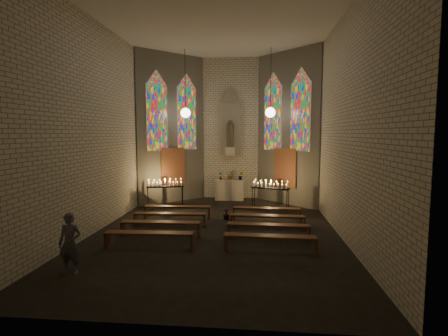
{
  "coord_description": "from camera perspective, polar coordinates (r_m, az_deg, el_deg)",
  "views": [
    {
      "loc": [
        1.33,
        -11.58,
        3.29
      ],
      "look_at": [
        0.12,
        1.16,
        2.01
      ],
      "focal_mm": 28.0,
      "sensor_mm": 36.0,
      "label": 1
    }
  ],
  "objects": [
    {
      "name": "flower_vase_center",
      "position": [
        17.26,
        1.0,
        -1.26
      ],
      "size": [
        0.4,
        0.36,
        0.39
      ],
      "primitive_type": "imported",
      "rotation": [
        0.0,
        0.0,
        -0.17
      ],
      "color": "#4C723F",
      "rests_on": "altar"
    },
    {
      "name": "pew_right_3",
      "position": [
        9.89,
        7.49,
        -11.35
      ],
      "size": [
        2.54,
        0.44,
        0.49
      ],
      "rotation": [
        0.0,
        0.0,
        -0.03
      ],
      "color": "#4E2916",
      "rests_on": "ground"
    },
    {
      "name": "altar",
      "position": [
        17.3,
        0.93,
        -3.56
      ],
      "size": [
        1.4,
        0.6,
        1.0
      ],
      "primitive_type": "cube",
      "color": "beige",
      "rests_on": "ground"
    },
    {
      "name": "visitor",
      "position": [
        9.09,
        -23.84,
        -11.2
      ],
      "size": [
        0.55,
        0.38,
        1.44
      ],
      "primitive_type": "imported",
      "rotation": [
        0.0,
        0.0,
        0.07
      ],
      "color": "#504F5A",
      "rests_on": "ground"
    },
    {
      "name": "votive_stand_right",
      "position": [
        15.11,
        7.59,
        -2.93
      ],
      "size": [
        1.67,
        0.91,
        1.2
      ],
      "rotation": [
        0.0,
        0.0,
        -0.34
      ],
      "color": "black",
      "rests_on": "ground"
    },
    {
      "name": "pew_right_2",
      "position": [
        11.05,
        7.26,
        -9.53
      ],
      "size": [
        2.54,
        0.44,
        0.49
      ],
      "rotation": [
        0.0,
        0.0,
        -0.03
      ],
      "color": "#4E2916",
      "rests_on": "ground"
    },
    {
      "name": "pew_left_2",
      "position": [
        11.45,
        -10.28,
        -9.03
      ],
      "size": [
        2.54,
        0.44,
        0.49
      ],
      "rotation": [
        0.0,
        0.0,
        0.03
      ],
      "color": "#4E2916",
      "rests_on": "ground"
    },
    {
      "name": "pew_left_0",
      "position": [
        13.71,
        -7.56,
        -6.53
      ],
      "size": [
        2.54,
        0.44,
        0.49
      ],
      "rotation": [
        0.0,
        0.0,
        0.03
      ],
      "color": "#4E2916",
      "rests_on": "ground"
    },
    {
      "name": "pew_left_3",
      "position": [
        10.34,
        -12.1,
        -10.68
      ],
      "size": [
        2.54,
        0.44,
        0.49
      ],
      "rotation": [
        0.0,
        0.0,
        0.03
      ],
      "color": "#4E2916",
      "rests_on": "ground"
    },
    {
      "name": "pew_left_1",
      "position": [
        12.57,
        -8.79,
        -7.67
      ],
      "size": [
        2.54,
        0.44,
        0.49
      ],
      "rotation": [
        0.0,
        0.0,
        0.03
      ],
      "color": "#4E2916",
      "rests_on": "ground"
    },
    {
      "name": "votive_stand_left",
      "position": [
        15.73,
        -9.59,
        -2.67
      ],
      "size": [
        1.66,
        0.86,
        1.19
      ],
      "rotation": [
        0.0,
        0.0,
        0.31
      ],
      "color": "black",
      "rests_on": "ground"
    },
    {
      "name": "pew_right_0",
      "position": [
        13.38,
        6.93,
        -6.83
      ],
      "size": [
        2.54,
        0.44,
        0.49
      ],
      "rotation": [
        0.0,
        0.0,
        -0.03
      ],
      "color": "#4E2916",
      "rests_on": "ground"
    },
    {
      "name": "floor",
      "position": [
        12.11,
        -1.12,
        -10.06
      ],
      "size": [
        12.0,
        12.0,
        0.0
      ],
      "primitive_type": "plane",
      "color": "black",
      "rests_on": "ground"
    },
    {
      "name": "pew_right_1",
      "position": [
        12.21,
        7.08,
        -8.05
      ],
      "size": [
        2.54,
        0.44,
        0.49
      ],
      "rotation": [
        0.0,
        0.0,
        -0.03
      ],
      "color": "#4E2916",
      "rests_on": "ground"
    },
    {
      "name": "flower_vase_right",
      "position": [
        17.11,
        2.75,
        -1.27
      ],
      "size": [
        0.26,
        0.22,
        0.42
      ],
      "primitive_type": "imported",
      "rotation": [
        0.0,
        0.0,
        0.15
      ],
      "color": "#4C723F",
      "rests_on": "altar"
    },
    {
      "name": "room",
      "position": [
        15.01,
        0.32,
        7.34
      ],
      "size": [
        8.22,
        12.43,
        7.0
      ],
      "color": "beige",
      "rests_on": "ground"
    },
    {
      "name": "aisle_flower_pot",
      "position": [
        13.46,
        0.39,
        -7.49
      ],
      "size": [
        0.32,
        0.32,
        0.43
      ],
      "primitive_type": "imported",
      "rotation": [
        0.0,
        0.0,
        -0.43
      ],
      "color": "#4C723F",
      "rests_on": "ground"
    },
    {
      "name": "flower_vase_left",
      "position": [
        17.27,
        -0.59,
        -1.27
      ],
      "size": [
        0.23,
        0.18,
        0.38
      ],
      "primitive_type": "imported",
      "rotation": [
        0.0,
        0.0,
        -0.28
      ],
      "color": "#4C723F",
      "rests_on": "altar"
    }
  ]
}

